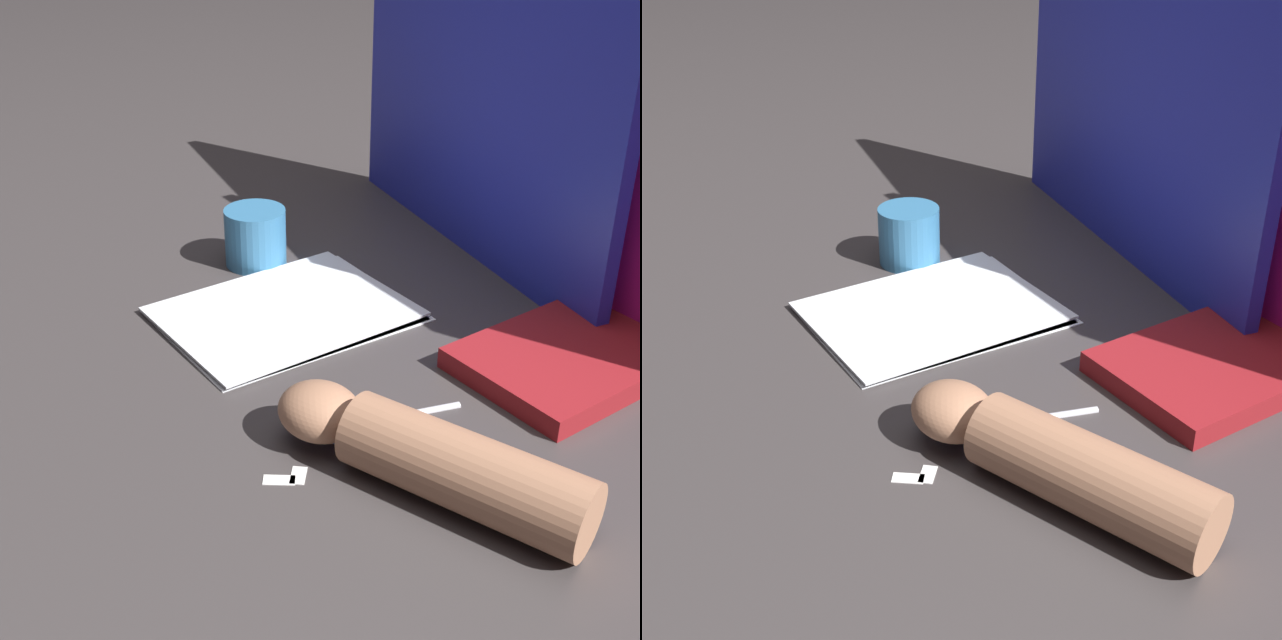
% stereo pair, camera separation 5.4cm
% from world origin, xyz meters
% --- Properties ---
extents(ground_plane, '(6.00, 6.00, 0.00)m').
position_xyz_m(ground_plane, '(0.00, 0.00, 0.00)').
color(ground_plane, '#3D3838').
extents(backdrop_panel_left, '(0.63, 0.13, 0.41)m').
position_xyz_m(backdrop_panel_left, '(-0.15, 0.35, 0.20)').
color(backdrop_panel_left, '#2833D1').
rests_on(backdrop_panel_left, ground_plane).
extents(paper_stack, '(0.24, 0.32, 0.01)m').
position_xyz_m(paper_stack, '(-0.11, 0.00, 0.00)').
color(paper_stack, white).
rests_on(paper_stack, ground_plane).
extents(book_closed, '(0.20, 0.27, 0.03)m').
position_xyz_m(book_closed, '(0.18, 0.22, 0.01)').
color(book_closed, maroon).
rests_on(book_closed, ground_plane).
extents(scissors, '(0.16, 0.18, 0.01)m').
position_xyz_m(scissors, '(0.14, -0.06, 0.00)').
color(scissors, silver).
rests_on(scissors, ground_plane).
extents(hand_forearm, '(0.34, 0.19, 0.08)m').
position_xyz_m(hand_forearm, '(0.26, -0.06, 0.04)').
color(hand_forearm, '#A87556').
rests_on(hand_forearm, ground_plane).
extents(paper_scrap_near, '(0.03, 0.03, 0.00)m').
position_xyz_m(paper_scrap_near, '(0.17, -0.18, 0.00)').
color(paper_scrap_near, white).
rests_on(paper_scrap_near, ground_plane).
extents(paper_scrap_mid, '(0.03, 0.03, 0.00)m').
position_xyz_m(paper_scrap_mid, '(0.18, -0.16, 0.00)').
color(paper_scrap_mid, white).
rests_on(paper_scrap_mid, ground_plane).
extents(paper_scrap_far, '(0.02, 0.02, 0.00)m').
position_xyz_m(paper_scrap_far, '(0.13, -0.10, 0.00)').
color(paper_scrap_far, white).
rests_on(paper_scrap_far, ground_plane).
extents(mug, '(0.09, 0.09, 0.08)m').
position_xyz_m(mug, '(-0.27, 0.05, 0.04)').
color(mug, teal).
rests_on(mug, ground_plane).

